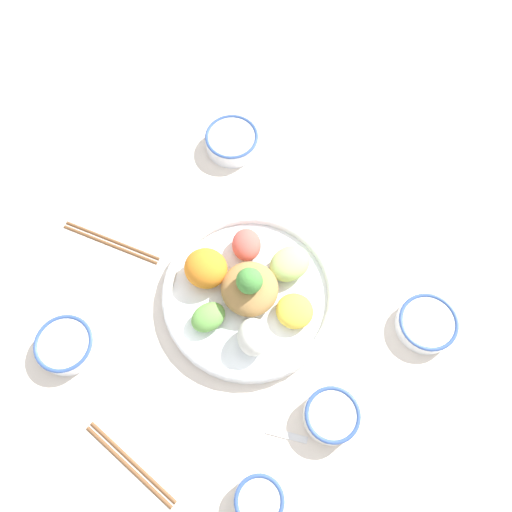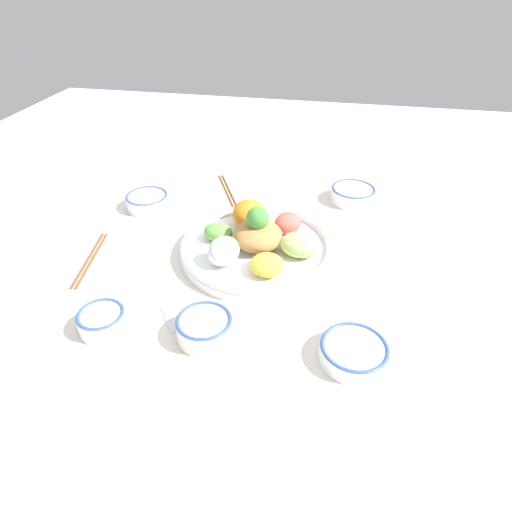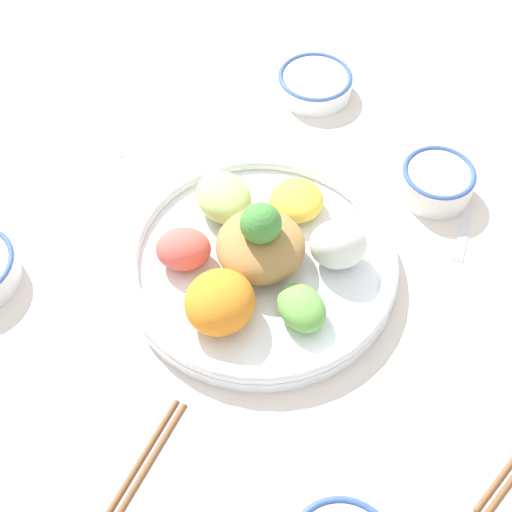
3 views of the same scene
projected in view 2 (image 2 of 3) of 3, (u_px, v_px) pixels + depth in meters
The scene contains 11 objects.
ground_plane at pixel (264, 249), 0.98m from camera, with size 2.40×2.40×0.00m, color silver.
salad_platter at pixel (258, 243), 0.95m from camera, with size 0.34×0.34×0.12m.
sauce_bowl_red at pixel (354, 352), 0.71m from camera, with size 0.11×0.11×0.03m.
rice_bowl_blue at pixel (102, 320), 0.76m from camera, with size 0.08×0.08×0.04m.
sauce_bowl_dark at pixel (353, 194), 1.16m from camera, with size 0.12×0.12×0.04m.
rice_bowl_plain at pixel (205, 327), 0.75m from camera, with size 0.10×0.10×0.04m.
sauce_bowl_far at pixel (147, 201), 1.13m from camera, with size 0.11×0.11×0.04m.
chopsticks_pair_near at pixel (228, 191), 1.21m from camera, with size 0.20×0.11×0.01m.
chopsticks_pair_far at pixel (90, 258), 0.95m from camera, with size 0.21×0.05×0.01m.
serving_spoon_main at pixel (164, 307), 0.82m from camera, with size 0.11×0.09×0.01m.
serving_spoon_extra at pixel (381, 256), 0.96m from camera, with size 0.06×0.13×0.01m.
Camera 2 is at (-0.79, -0.14, 0.56)m, focal length 30.00 mm.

